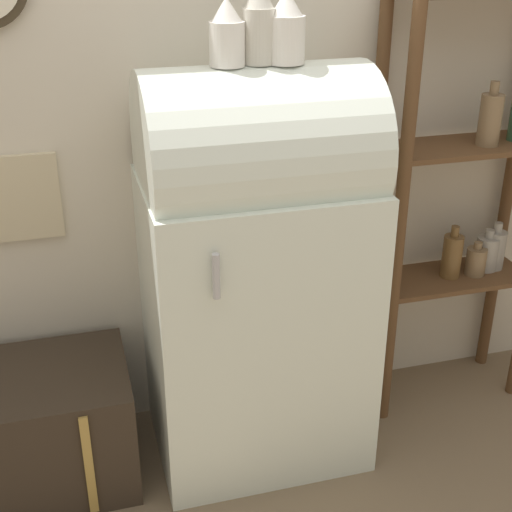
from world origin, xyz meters
The scene contains 8 objects.
ground_plane centered at (0.00, 0.00, 0.00)m, with size 12.00×12.00×0.00m, color #7A664C.
wall_back centered at (-0.01, 0.57, 1.35)m, with size 7.00×0.09×2.70m.
refrigerator centered at (0.00, 0.26, 0.75)m, with size 0.77×0.62×1.47m.
suitcase_trunk centered at (-0.85, 0.26, 0.22)m, with size 0.75×0.50×0.45m.
shelf_unit centered at (0.89, 0.38, 0.92)m, with size 0.67×0.29×1.66m.
vase_left centered at (-0.09, 0.25, 1.56)m, with size 0.11×0.11×0.20m.
vase_center centered at (0.01, 0.26, 1.59)m, with size 0.11×0.11×0.25m.
vase_right centered at (0.09, 0.24, 1.57)m, with size 0.12×0.12×0.22m.
Camera 1 is at (-0.61, -1.92, 1.88)m, focal length 50.00 mm.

